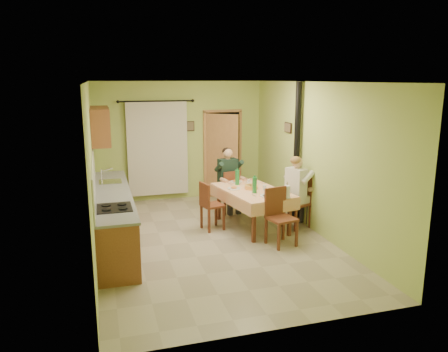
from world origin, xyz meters
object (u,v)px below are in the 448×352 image
object	(u,v)px
man_far	(228,173)
man_right	(297,183)
dining_table	(252,208)
chair_right	(297,213)
chair_near	(281,229)
chair_left	(212,215)
chair_far	(229,200)
stove_flue	(296,172)

from	to	relation	value
man_far	man_right	bearing A→B (deg)	-62.78
dining_table	chair_right	distance (m)	0.88
chair_near	man_far	distance (m)	2.18
chair_left	man_right	distance (m)	1.75
chair_near	chair_right	world-z (taller)	chair_right
dining_table	chair_near	distance (m)	1.03
chair_far	chair_right	size ratio (longest dim) A/B	0.93
chair_far	stove_flue	size ratio (longest dim) A/B	0.34
chair_left	stove_flue	world-z (taller)	stove_flue
chair_far	chair_left	xyz separation A→B (m)	(-0.62, -0.95, -0.00)
dining_table	chair_left	world-z (taller)	chair_left
chair_near	man_right	xyz separation A→B (m)	(0.66, 0.78, 0.59)
stove_flue	chair_right	bearing A→B (deg)	-109.43
dining_table	stove_flue	bearing A→B (deg)	-2.01
man_right	man_far	bearing A→B (deg)	18.43
chair_left	man_right	xyz separation A→B (m)	(1.61, -0.33, 0.59)
man_far	stove_flue	bearing A→B (deg)	-49.48
chair_near	man_far	world-z (taller)	man_far
chair_far	chair_near	bearing A→B (deg)	-91.21
chair_far	man_far	distance (m)	0.59
chair_far	chair_left	world-z (taller)	chair_far
chair_right	stove_flue	bearing A→B (deg)	-38.43
chair_near	chair_left	world-z (taller)	chair_near
chair_near	dining_table	bearing A→B (deg)	-93.62
chair_near	chair_left	distance (m)	1.46
man_right	stove_flue	size ratio (longest dim) A/B	0.50
chair_far	chair_right	world-z (taller)	chair_right
dining_table	man_far	size ratio (longest dim) A/B	1.34
dining_table	man_right	distance (m)	0.99
dining_table	chair_left	bearing A→B (deg)	162.84
chair_far	dining_table	bearing A→B (deg)	-91.33
dining_table	chair_left	xyz separation A→B (m)	(-0.79, 0.10, -0.09)
chair_left	man_right	world-z (taller)	man_right
chair_right	chair_left	distance (m)	1.66
dining_table	chair_right	xyz separation A→B (m)	(0.84, -0.23, -0.09)
chair_far	chair_right	bearing A→B (deg)	-62.06
man_far	stove_flue	xyz separation A→B (m)	(1.14, -0.93, 0.15)
man_right	chair_near	bearing A→B (deg)	120.60
chair_left	man_far	bearing A→B (deg)	133.81
chair_right	man_far	size ratio (longest dim) A/B	0.73
man_far	chair_left	bearing A→B (deg)	-133.01
chair_right	chair_near	bearing A→B (deg)	120.17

